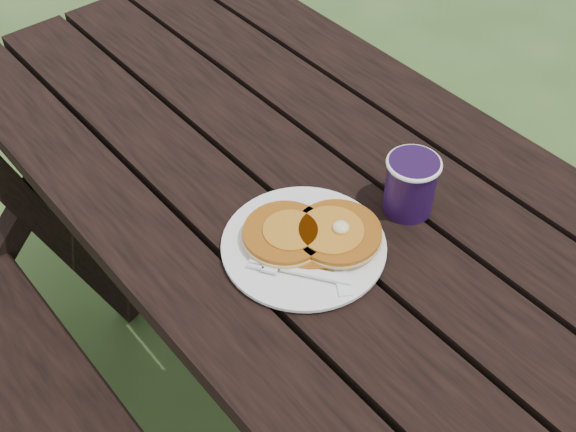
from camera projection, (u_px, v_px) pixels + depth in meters
picnic_table at (349, 349)px, 1.46m from camera, size 1.36×1.80×0.75m
plate at (304, 246)px, 1.14m from camera, size 0.33×0.33×0.01m
pancake_stack at (313, 234)px, 1.13m from camera, size 0.20×0.19×0.04m
knife at (334, 251)px, 1.12m from camera, size 0.11×0.16×0.00m
fork at (316, 274)px, 1.08m from camera, size 0.12×0.15×0.01m
coffee_cup at (411, 182)px, 1.16m from camera, size 0.09×0.09×0.10m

